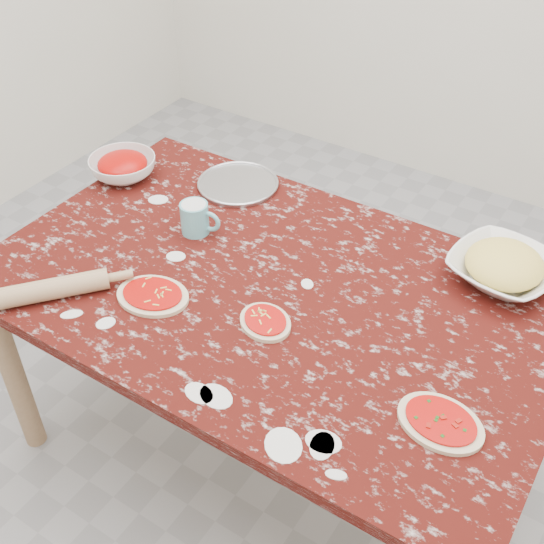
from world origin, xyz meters
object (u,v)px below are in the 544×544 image
at_px(worktable, 272,308).
at_px(pizza_tray, 238,184).
at_px(cheese_bowl, 503,270).
at_px(flour_mug, 196,218).
at_px(sauce_bowl, 123,167).
at_px(rolling_pin, 54,289).

xyz_separation_m(worktable, pizza_tray, (-0.38, 0.37, 0.09)).
xyz_separation_m(cheese_bowl, flour_mug, (-0.86, -0.28, 0.02)).
height_order(pizza_tray, sauce_bowl, sauce_bowl).
height_order(worktable, sauce_bowl, sauce_bowl).
relative_size(pizza_tray, cheese_bowl, 0.92).
distance_m(worktable, flour_mug, 0.37).
height_order(sauce_bowl, flour_mug, flour_mug).
distance_m(sauce_bowl, rolling_pin, 0.63).
bearing_deg(flour_mug, cheese_bowl, 18.24).
bearing_deg(pizza_tray, rolling_pin, -97.63).
bearing_deg(flour_mug, sauce_bowl, 163.56).
distance_m(sauce_bowl, cheese_bowl, 1.28).
distance_m(cheese_bowl, rolling_pin, 1.24).
relative_size(worktable, cheese_bowl, 5.54).
relative_size(worktable, flour_mug, 12.50).
relative_size(cheese_bowl, rolling_pin, 0.98).
distance_m(flour_mug, rolling_pin, 0.47).
bearing_deg(rolling_pin, cheese_bowl, 36.19).
xyz_separation_m(pizza_tray, rolling_pin, (-0.10, -0.73, 0.02)).
bearing_deg(pizza_tray, cheese_bowl, 0.06).
bearing_deg(worktable, pizza_tray, 135.34).
xyz_separation_m(worktable, cheese_bowl, (0.53, 0.37, 0.12)).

